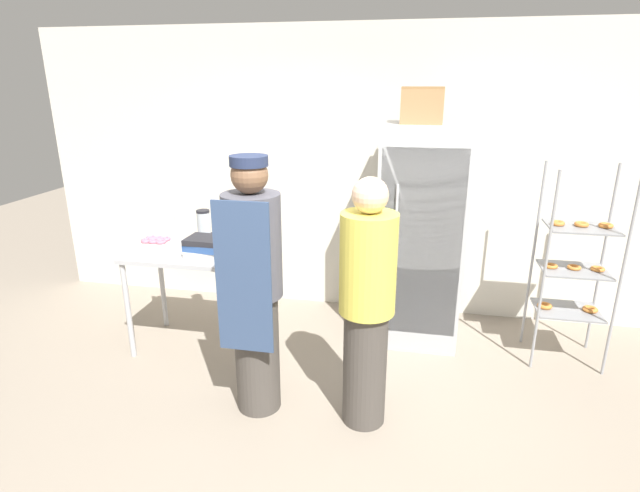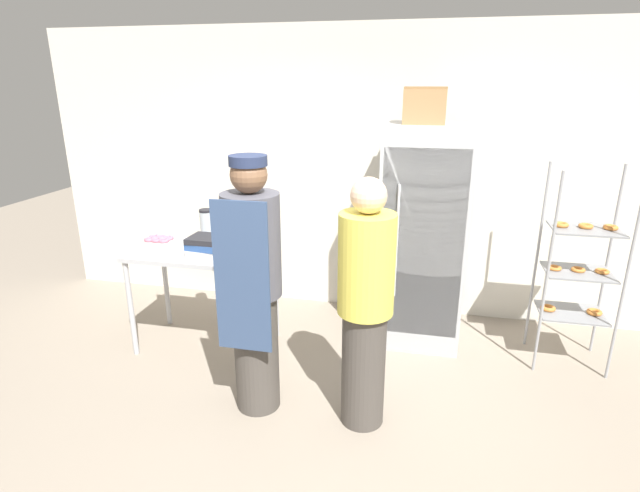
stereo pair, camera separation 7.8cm
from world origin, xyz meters
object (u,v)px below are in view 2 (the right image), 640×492
object	(u,v)px
binder_stack	(208,246)
person_baker	(253,285)
donut_box	(160,240)
baking_rack	(578,270)
blender_pitcher	(207,228)
cardboard_storage_box	(425,106)
refrigerator	(422,237)
person_customer	(365,306)

from	to	relation	value
binder_stack	person_baker	xyz separation A→B (m)	(0.61, -0.64, -0.02)
donut_box	binder_stack	world-z (taller)	donut_box
baking_rack	blender_pitcher	xyz separation A→B (m)	(-3.03, -0.18, 0.21)
blender_pitcher	cardboard_storage_box	bearing A→B (deg)	11.36
refrigerator	binder_stack	size ratio (longest dim) A/B	5.86
refrigerator	blender_pitcher	bearing A→B (deg)	-169.79
donut_box	cardboard_storage_box	size ratio (longest dim) A/B	0.74
donut_box	refrigerator	bearing A→B (deg)	12.72
cardboard_storage_box	person_customer	bearing A→B (deg)	-101.57
person_baker	person_customer	distance (m)	0.75
blender_pitcher	person_customer	world-z (taller)	person_customer
person_baker	person_customer	xyz separation A→B (m)	(0.75, -0.00, -0.07)
donut_box	blender_pitcher	size ratio (longest dim) A/B	0.89
refrigerator	baking_rack	xyz separation A→B (m)	(1.21, -0.14, -0.15)
binder_stack	blender_pitcher	bearing A→B (deg)	116.13
cardboard_storage_box	refrigerator	bearing A→B (deg)	-29.64
cardboard_storage_box	person_customer	distance (m)	1.76
cardboard_storage_box	person_baker	xyz separation A→B (m)	(-1.01, -1.29, -1.09)
baking_rack	cardboard_storage_box	bearing A→B (deg)	172.27
binder_stack	donut_box	bearing A→B (deg)	165.23
donut_box	blender_pitcher	world-z (taller)	blender_pitcher
baking_rack	binder_stack	distance (m)	2.93
person_customer	donut_box	bearing A→B (deg)	157.38
person_customer	baking_rack	bearing A→B (deg)	36.41
baking_rack	binder_stack	bearing A→B (deg)	-170.48
binder_stack	cardboard_storage_box	bearing A→B (deg)	21.98
blender_pitcher	person_baker	xyz separation A→B (m)	(0.76, -0.94, -0.08)
refrigerator	person_customer	world-z (taller)	refrigerator
blender_pitcher	person_baker	world-z (taller)	person_baker
baking_rack	donut_box	bearing A→B (deg)	-174.12
baking_rack	person_customer	bearing A→B (deg)	-143.59
refrigerator	baking_rack	bearing A→B (deg)	-6.74
donut_box	person_baker	xyz separation A→B (m)	(1.12, -0.77, 0.01)
refrigerator	donut_box	world-z (taller)	refrigerator
refrigerator	blender_pitcher	world-z (taller)	refrigerator
donut_box	person_customer	xyz separation A→B (m)	(1.86, -0.78, -0.06)
donut_box	person_customer	world-z (taller)	person_customer
cardboard_storage_box	binder_stack	bearing A→B (deg)	-158.02
baking_rack	cardboard_storage_box	size ratio (longest dim) A/B	4.51
refrigerator	donut_box	distance (m)	2.23
person_baker	binder_stack	bearing A→B (deg)	133.62
donut_box	baking_rack	bearing A→B (deg)	5.88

